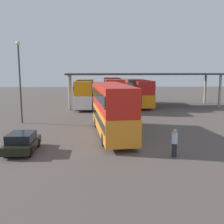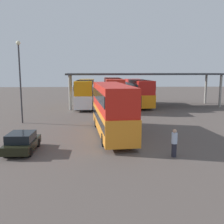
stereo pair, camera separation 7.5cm
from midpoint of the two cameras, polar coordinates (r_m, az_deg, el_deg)
ground_plane at (r=19.27m, az=3.66°, el=-7.56°), size 140.00×140.00×0.00m
double_decker_main at (r=22.20m, az=0.09°, el=0.98°), size 3.53×10.92×4.35m
parked_hatchback at (r=18.91m, az=-19.00°, el=-6.26°), size 1.82×3.61×1.35m
double_decker_near_canopy at (r=39.91m, az=-5.79°, el=4.33°), size 2.54×11.37×4.07m
double_decker_mid_row at (r=38.16m, az=0.33°, el=4.40°), size 2.65×11.57×4.37m
double_decker_far_right at (r=40.99m, az=5.77°, el=4.46°), size 3.49×11.09×4.08m
depot_canopy at (r=40.49m, az=7.12°, el=8.00°), size 24.03×7.81×5.09m
lamppost_tall at (r=28.74m, az=-19.43°, el=8.11°), size 0.44×0.44×8.48m
pedestrian_waiting at (r=17.28m, az=13.58°, el=-6.59°), size 0.38×0.38×1.83m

